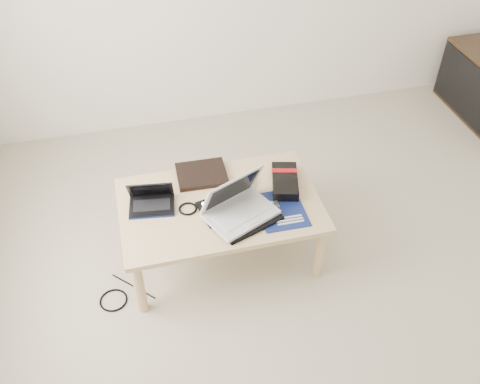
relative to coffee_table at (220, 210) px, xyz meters
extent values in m
plane|color=beige|center=(0.58, -0.55, -0.35)|extent=(4.00, 4.00, 0.00)
cube|color=#E4B889|center=(0.00, 0.00, 0.03)|extent=(1.10, 0.70, 0.03)
cylinder|color=#E4B889|center=(-0.50, -0.30, -0.17)|extent=(0.06, 0.06, 0.37)
cylinder|color=#E4B889|center=(0.50, -0.30, -0.17)|extent=(0.06, 0.06, 0.37)
cylinder|color=#E4B889|center=(-0.50, 0.30, -0.17)|extent=(0.06, 0.06, 0.37)
cylinder|color=#E4B889|center=(0.50, 0.30, -0.17)|extent=(0.06, 0.06, 0.37)
cube|color=black|center=(2.16, 0.90, -0.10)|extent=(0.02, 0.86, 0.44)
cube|color=black|center=(-0.05, 0.25, 0.06)|extent=(0.29, 0.25, 0.03)
cube|color=black|center=(-0.37, 0.06, 0.06)|extent=(0.27, 0.20, 0.02)
cube|color=black|center=(-0.37, 0.06, 0.07)|extent=(0.21, 0.12, 0.00)
cube|color=black|center=(-0.37, 0.00, 0.06)|extent=(0.06, 0.03, 0.00)
cube|color=black|center=(-0.36, 0.11, 0.14)|extent=(0.25, 0.12, 0.15)
cube|color=black|center=(-0.36, 0.10, 0.13)|extent=(0.22, 0.09, 0.12)
cube|color=#0D1D4E|center=(-0.38, -0.02, 0.05)|extent=(0.24, 0.04, 0.01)
cube|color=black|center=(0.02, -0.05, 0.06)|extent=(0.31, 0.26, 0.01)
cube|color=white|center=(0.02, -0.05, 0.06)|extent=(0.25, 0.21, 0.00)
cube|color=#BCBDC1|center=(0.18, 0.05, 0.06)|extent=(0.13, 0.22, 0.02)
cube|color=#A6A6AC|center=(0.18, 0.05, 0.07)|extent=(0.10, 0.18, 0.00)
cube|color=black|center=(0.11, -0.15, 0.06)|extent=(0.40, 0.34, 0.02)
cube|color=silver|center=(0.09, -0.14, 0.08)|extent=(0.43, 0.37, 0.02)
cube|color=silver|center=(0.09, -0.14, 0.09)|extent=(0.32, 0.24, 0.00)
cube|color=silver|center=(0.12, -0.22, 0.09)|extent=(0.09, 0.06, 0.00)
cube|color=silver|center=(0.05, -0.07, 0.20)|extent=(0.37, 0.24, 0.23)
cube|color=black|center=(0.06, -0.07, 0.19)|extent=(0.31, 0.20, 0.18)
cube|color=#0C1851|center=(0.31, -0.13, 0.05)|extent=(0.25, 0.31, 0.01)
cube|color=#BCBDC1|center=(0.28, -0.09, 0.06)|extent=(0.05, 0.05, 0.01)
cube|color=gold|center=(0.39, -0.04, 0.06)|extent=(0.10, 0.01, 0.01)
cube|color=gold|center=(0.39, -0.06, 0.06)|extent=(0.10, 0.01, 0.01)
cube|color=silver|center=(0.33, -0.21, 0.06)|extent=(0.14, 0.01, 0.01)
cube|color=silver|center=(0.33, -0.23, 0.06)|extent=(0.14, 0.01, 0.01)
cube|color=silver|center=(0.33, -0.25, 0.06)|extent=(0.14, 0.01, 0.01)
cube|color=black|center=(0.25, -0.18, 0.06)|extent=(0.03, 0.03, 0.01)
cube|color=black|center=(0.39, 0.05, 0.08)|extent=(0.21, 0.31, 0.06)
cube|color=#9B0E12|center=(0.41, 0.11, 0.11)|extent=(0.15, 0.07, 0.00)
torus|color=black|center=(-0.18, -0.01, 0.05)|extent=(0.12, 0.12, 0.01)
torus|color=black|center=(-0.66, -0.21, -0.35)|extent=(0.19, 0.19, 0.01)
cylinder|color=black|center=(-0.54, -0.14, -0.35)|extent=(0.22, 0.23, 0.01)
camera|label=1|loc=(-0.41, -2.11, 2.06)|focal=40.00mm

